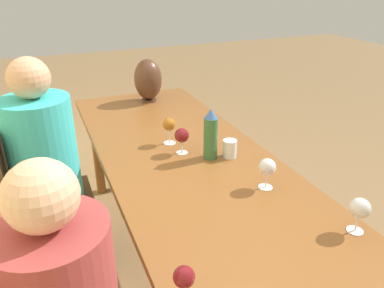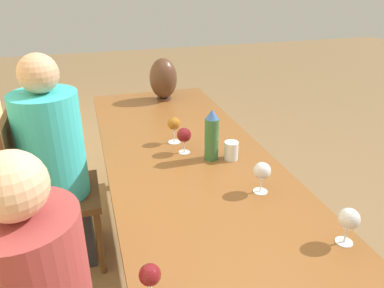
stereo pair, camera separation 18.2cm
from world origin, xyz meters
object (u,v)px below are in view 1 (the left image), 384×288
Objects in this scene: wine_glass_1 at (267,168)px; chair_far at (37,198)px; vase at (148,80)px; wine_glass_0 at (184,278)px; wine_glass_2 at (182,136)px; wine_glass_3 at (169,125)px; person_far at (49,168)px; water_tumbler at (230,149)px; wine_glass_5 at (360,209)px; water_bottle at (211,135)px.

chair_far reaches higher than wine_glass_1.
wine_glass_0 is (-1.80, 0.44, -0.06)m from vase.
wine_glass_2 is at bearing 24.96° from wine_glass_1.
wine_glass_1 is 0.64m from wine_glass_3.
person_far is at bearing 15.04° from wine_glass_0.
vase is at bearing 6.69° from water_tumbler.
wine_glass_1 is at bearing 19.61° from wine_glass_5.
water_tumbler is 0.66× the size of wine_glass_1.
water_tumbler is at bearing -173.31° from vase.
water_bottle is 1.80× the size of wine_glass_3.
water_bottle is at bearing -114.71° from person_far.
wine_glass_2 is 0.86m from chair_far.
wine_glass_1 is 0.95× the size of wine_glass_3.
vase is 2.21× the size of wine_glass_2.
wine_glass_1 is (-0.35, -0.10, -0.03)m from water_bottle.
wine_glass_2 is 0.73m from person_far.
chair_far reaches higher than wine_glass_5.
person_far is (0.36, 0.77, -0.20)m from water_bottle.
water_tumbler is 0.07× the size of person_far.
water_bottle is 0.13m from water_tumbler.
wine_glass_3 is (1.05, -0.33, 0.01)m from wine_glass_0.
vase is 1.12m from chair_far.
wine_glass_0 is at bearing 166.34° from vase.
chair_far is (0.36, 0.86, -0.37)m from water_bottle.
wine_glass_3 is 1.05m from wine_glass_5.
water_bottle is 0.16m from wine_glass_2.
vase is (1.02, 0.12, 0.11)m from water_tumbler.
water_tumbler is 0.67× the size of wine_glass_2.
vase is at bearing 8.66° from wine_glass_5.
wine_glass_1 is 1.02× the size of wine_glass_2.
wine_glass_2 is at bearing -171.93° from wine_glass_3.
wine_glass_1 is (-0.33, -0.01, 0.05)m from water_tumbler.
water_bottle is at bearing -112.50° from chair_far.
wine_glass_5 is 1.59m from chair_far.
water_tumbler is at bearing -107.22° from water_bottle.
chair_far is (0.11, 0.73, -0.35)m from wine_glass_3.
wine_glass_1 is (-1.35, -0.13, -0.06)m from vase.
wine_glass_2 is (0.46, 0.21, -0.00)m from wine_glass_1.
chair_far is at bearing 18.92° from wine_glass_0.
wine_glass_2 is 0.15× the size of chair_far.
water_tumbler is 0.33m from wine_glass_1.
wine_glass_2 reaches higher than water_tumbler.
wine_glass_5 is at bearing -159.33° from wine_glass_3.
water_tumbler is at bearing -140.34° from wine_glass_3.
vase is 2.18× the size of wine_glass_1.
wine_glass_2 reaches higher than wine_glass_0.
person_far reaches higher than chair_far.
wine_glass_0 is at bearing 144.24° from water_tumbler.
water_tumbler is 0.95m from wine_glass_0.
vase is at bearing -13.66° from wine_glass_0.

